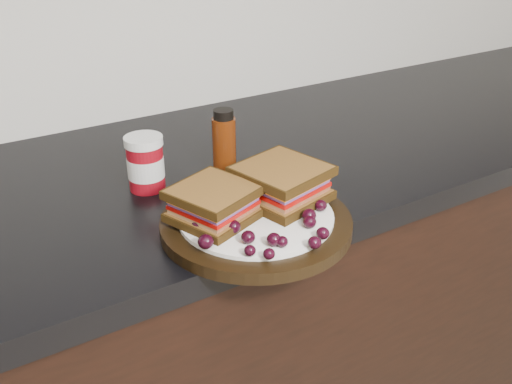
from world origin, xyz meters
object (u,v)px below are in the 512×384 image
sandwich_left (214,203)px  oil_bottle (224,141)px  plate (256,223)px  condiment_jar (145,163)px

sandwich_left → oil_bottle: bearing=36.4°
plate → sandwich_left: bearing=159.7°
oil_bottle → condiment_jar: bearing=176.0°
condiment_jar → oil_bottle: size_ratio=0.81×
sandwich_left → condiment_jar: size_ratio=1.15×
sandwich_left → oil_bottle: oil_bottle is taller
oil_bottle → plate: bearing=-105.9°
condiment_jar → sandwich_left: bearing=-81.1°
plate → condiment_jar: condiment_jar is taller
plate → oil_bottle: (0.06, 0.20, 0.05)m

